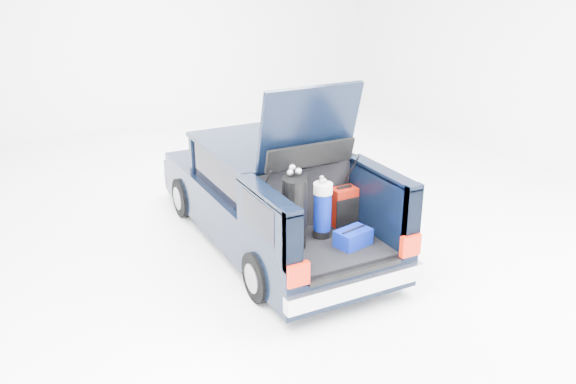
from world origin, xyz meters
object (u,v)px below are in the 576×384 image
blue_golf_bag (322,209)px  blue_duffel (353,237)px  car (268,195)px  black_golf_bag (294,213)px  red_suitcase (344,207)px

blue_golf_bag → blue_duffel: bearing=-40.3°
car → blue_duffel: 1.77m
black_golf_bag → blue_duffel: size_ratio=2.22×
car → black_golf_bag: size_ratio=4.46×
black_golf_bag → blue_golf_bag: size_ratio=1.32×
black_golf_bag → red_suitcase: bearing=45.0°
black_golf_bag → blue_golf_bag: (0.48, 0.16, -0.11)m
blue_golf_bag → blue_duffel: size_ratio=1.68×
car → blue_duffel: car is taller
car → blue_duffel: size_ratio=9.93×
red_suitcase → black_golf_bag: bearing=-161.3°
car → black_golf_bag: 1.62m
red_suitcase → black_golf_bag: size_ratio=0.51×
blue_golf_bag → blue_duffel: (0.20, -0.39, -0.26)m
car → blue_golf_bag: (0.09, -1.36, 0.28)m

